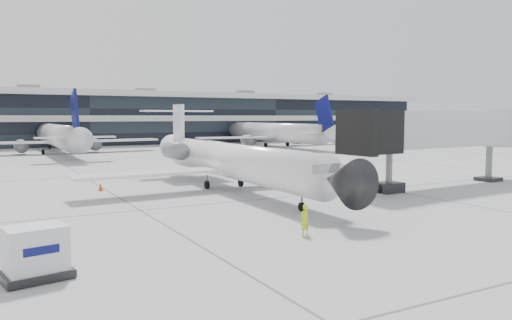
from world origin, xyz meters
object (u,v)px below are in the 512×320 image
regional_jet (230,160)px  ramp_worker (305,220)px  jet_bridge (451,130)px  cargo_uld (36,253)px

regional_jet → ramp_worker: regional_jet is taller
ramp_worker → jet_bridge: bearing=-169.5°
regional_jet → jet_bridge: (17.62, -6.98, 2.36)m
ramp_worker → regional_jet: bearing=-115.1°
regional_jet → jet_bridge: regional_jet is taller
regional_jet → ramp_worker: bearing=-101.7°
jet_bridge → cargo_uld: jet_bridge is taller
jet_bridge → regional_jet: bearing=154.7°
regional_jet → ramp_worker: size_ratio=19.62×
regional_jet → cargo_uld: 23.29m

